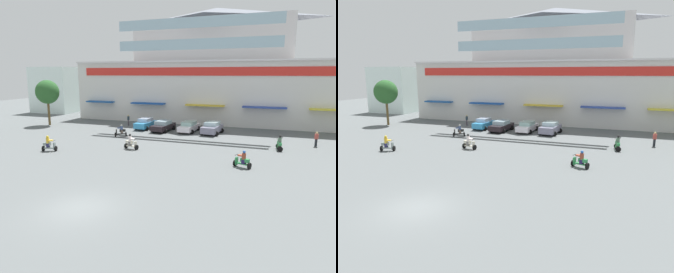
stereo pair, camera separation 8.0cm
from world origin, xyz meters
The scene contains 15 objects.
ground_plane centered at (0.00, 13.00, 0.00)m, with size 128.00×128.00×0.00m, color #575C5D.
colonial_building centered at (0.00, 37.10, 7.43)m, with size 42.78×19.55×17.74m.
flank_building_left centered at (-31.20, 37.84, 4.38)m, with size 8.26×9.54×8.75m.
plaza_tree_0 centered at (-21.62, 22.71, 4.85)m, with size 3.49×3.18×6.60m.
parked_car_0 centered at (-6.84, 24.53, 0.76)m, with size 2.40×4.03×1.50m.
parked_car_1 centered at (-3.97, 23.81, 0.72)m, with size 2.66×4.51×1.42m.
parked_car_2 centered at (-0.58, 24.43, 0.71)m, with size 2.46×4.54×1.39m.
parked_car_3 centered at (2.53, 24.09, 0.79)m, with size 2.66×4.18×1.57m.
scooter_rider_0 centered at (-7.53, 18.70, 0.64)m, with size 1.48×1.23×1.51m.
scooter_rider_1 centered at (-3.52, 13.45, 0.65)m, with size 1.54×0.80×1.57m.
scooter_rider_2 centered at (10.58, 18.04, 0.63)m, with size 0.70×1.55×1.53m.
scooter_rider_5 centered at (-10.73, 9.98, 0.65)m, with size 1.47×0.95×1.56m.
scooter_rider_6 centered at (7.79, 10.93, 0.59)m, with size 1.52×1.01×1.45m.
pedestrian_0 centered at (14.18, 21.04, 0.88)m, with size 0.54×0.54×1.57m.
pedestrian_1 centered at (-10.28, 26.10, 0.93)m, with size 0.46×0.46×1.62m.
Camera 2 is at (10.22, -13.40, 7.47)m, focal length 32.57 mm.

